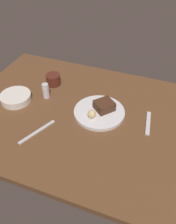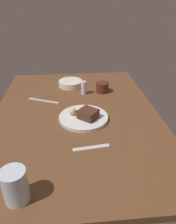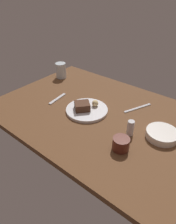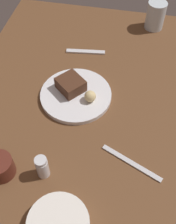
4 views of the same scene
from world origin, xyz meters
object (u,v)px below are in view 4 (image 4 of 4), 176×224
Objects in this scene: dessert_plate at (76,95)px; coffee_cup at (0,167)px; salt_shaker at (42,167)px; dessert_spoon at (86,52)px; bread_roll at (90,96)px; butter_knife at (131,163)px; chocolate_cake_slice at (71,85)px; water_glass at (156,15)px.

dessert_plate is 34.17cm from coffee_cup.
salt_shaker is at bearing -81.21° from coffee_cup.
salt_shaker reaches higher than dessert_spoon.
dessert_spoon is (24.83, 6.63, -3.18)cm from bread_roll.
bread_roll is 25.34cm from butter_knife.
chocolate_cake_slice is (1.69, 2.08, 2.94)cm from dessert_plate.
coffee_cup is (-32.79, 11.90, -0.74)cm from chocolate_cake_slice.
chocolate_cake_slice is 0.43× the size of butter_knife.
coffee_cup is at bearing 38.98° from butter_knife.
chocolate_cake_slice is 0.74× the size of water_glass.
coffee_cup reaches higher than bread_roll.
coffee_cup is (-31.11, 13.98, 2.20)cm from dessert_plate.
water_glass is 1.46× the size of coffee_cup.
dessert_plate reaches higher than butter_knife.
water_glass reaches higher than bread_roll.
water_glass is at bearing -19.36° from salt_shaker.
bread_roll is 0.48× the size of salt_shaker.
coffee_cup reaches higher than dessert_spoon.
dessert_plate is 2.91× the size of chocolate_cake_slice.
water_glass is 66.16cm from butter_knife.
bread_roll is 0.49× the size of coffee_cup.
coffee_cup is at bearing 69.80° from dessert_spoon.
salt_shaker is 0.53× the size of dessert_spoon.
salt_shaker reaches higher than bread_roll.
water_glass is 0.59× the size of butter_knife.
chocolate_cake_slice is 21.50cm from dessert_spoon.
dessert_spoon is 49.70cm from butter_knife.
dessert_spoon is (-21.55, 24.82, -5.26)cm from water_glass.
dessert_spoon is (52.23, -1.10, -3.57)cm from salt_shaker.
bread_roll is 0.25× the size of dessert_spoon.
dessert_spoon is 0.79× the size of butter_knife.
coffee_cup is (-1.78, 11.53, -0.90)cm from salt_shaker.
bread_roll is at bearing -27.39° from butter_knife.
salt_shaker is 25.10cm from butter_knife.
chocolate_cake_slice is 8.20cm from bread_roll.
chocolate_cake_slice is 2.18× the size of bread_roll.
bread_roll is at bearing -110.08° from dessert_plate.
butter_knife is at bearing -71.50° from salt_shaker.
butter_knife is (-44.35, -22.45, -0.10)cm from dessert_spoon.
water_glass reaches higher than coffee_cup.
chocolate_cake_slice reaches higher than butter_knife.
butter_knife is (9.66, -35.08, -2.77)cm from coffee_cup.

